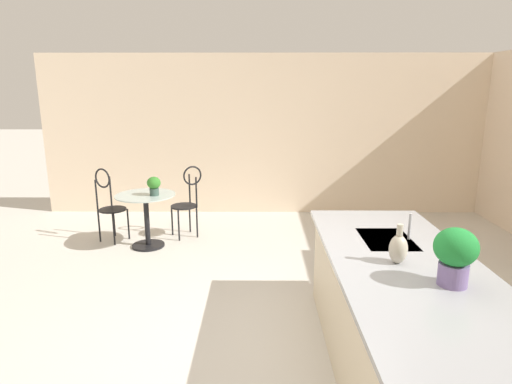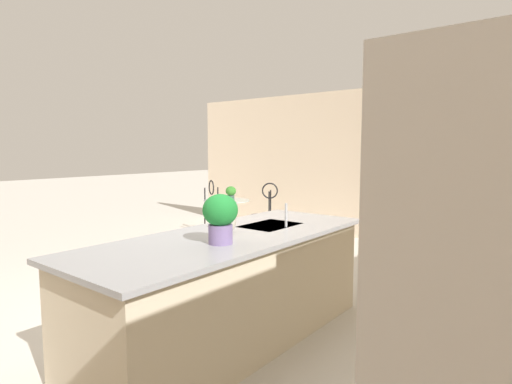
# 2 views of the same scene
# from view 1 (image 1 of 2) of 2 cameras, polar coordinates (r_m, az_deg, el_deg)

# --- Properties ---
(ground_plane) EXTENTS (40.00, 40.00, 0.00)m
(ground_plane) POSITION_cam_1_polar(r_m,az_deg,el_deg) (3.76, 3.72, -20.85)
(ground_plane) COLOR beige
(wall_left_window) EXTENTS (0.12, 7.80, 2.70)m
(wall_left_window) POSITION_cam_1_polar(r_m,az_deg,el_deg) (7.40, 2.03, 7.55)
(wall_left_window) COLOR beige
(wall_left_window) RESTS_ON ground
(kitchen_island) EXTENTS (2.80, 1.06, 0.92)m
(kitchen_island) POSITION_cam_1_polar(r_m,az_deg,el_deg) (3.42, 19.12, -16.29)
(kitchen_island) COLOR beige
(kitchen_island) RESTS_ON ground
(bistro_table) EXTENTS (0.80, 0.80, 0.74)m
(bistro_table) POSITION_cam_1_polar(r_m,az_deg,el_deg) (6.03, -14.36, -3.04)
(bistro_table) COLOR black
(bistro_table) RESTS_ON ground
(chair_near_window) EXTENTS (0.52, 0.52, 1.04)m
(chair_near_window) POSITION_cam_1_polar(r_m,az_deg,el_deg) (6.32, -9.14, -0.82)
(chair_near_window) COLOR black
(chair_near_window) RESTS_ON ground
(chair_by_island) EXTENTS (0.51, 0.52, 1.04)m
(chair_by_island) POSITION_cam_1_polar(r_m,az_deg,el_deg) (6.42, -18.98, -1.19)
(chair_by_island) COLOR black
(chair_by_island) RESTS_ON ground
(sink_faucet) EXTENTS (0.02, 0.02, 0.22)m
(sink_faucet) POSITION_cam_1_polar(r_m,az_deg,el_deg) (3.73, 19.78, -4.32)
(sink_faucet) COLOR #B2B5BA
(sink_faucet) RESTS_ON kitchen_island
(potted_plant_on_table) EXTENTS (0.18, 0.18, 0.25)m
(potted_plant_on_table) POSITION_cam_1_polar(r_m,az_deg,el_deg) (5.85, -13.44, 0.95)
(potted_plant_on_table) COLOR #385147
(potted_plant_on_table) RESTS_ON bistro_table
(potted_plant_counter_near) EXTENTS (0.27, 0.27, 0.38)m
(potted_plant_counter_near) POSITION_cam_1_polar(r_m,az_deg,el_deg) (2.95, 25.01, -7.38)
(potted_plant_counter_near) COLOR #7A669E
(potted_plant_counter_near) RESTS_ON kitchen_island
(vase_on_counter) EXTENTS (0.13, 0.13, 0.29)m
(vase_on_counter) POSITION_cam_1_polar(r_m,az_deg,el_deg) (3.21, 18.42, -7.13)
(vase_on_counter) COLOR #BCB29E
(vase_on_counter) RESTS_ON kitchen_island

